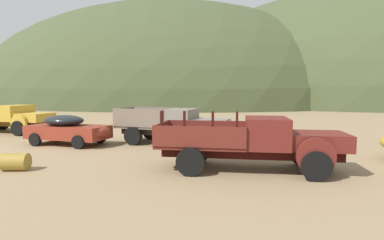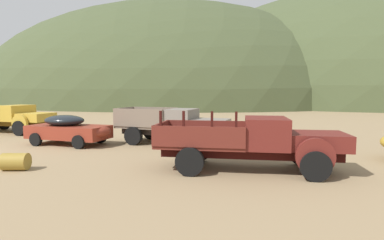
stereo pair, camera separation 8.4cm
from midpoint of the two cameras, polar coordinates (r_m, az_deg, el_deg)
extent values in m
ellipsoid|color=#424C2D|center=(80.85, -5.36, 3.25)|extent=(95.46, 76.59, 47.97)
ellipsoid|color=#424C2D|center=(87.87, 28.57, 2.79)|extent=(106.80, 80.25, 53.93)
cube|color=brown|center=(24.53, -30.64, -0.46)|extent=(6.08, 1.28, 0.36)
cube|color=gold|center=(22.88, -26.99, 0.49)|extent=(1.99, 1.87, 0.55)
cube|color=#B7B2A8|center=(22.26, -25.36, 0.37)|extent=(0.14, 1.23, 0.44)
cylinder|color=gold|center=(22.36, -29.32, -0.62)|extent=(1.21, 0.24, 1.20)
cylinder|color=gold|center=(23.84, -25.60, -0.14)|extent=(1.21, 0.24, 1.20)
cube|color=gold|center=(24.05, -29.82, 1.17)|extent=(1.49, 2.11, 1.05)
cube|color=black|center=(23.58, -28.81, 1.66)|extent=(0.13, 1.74, 0.59)
cube|color=#B5882D|center=(26.43, -31.36, 1.28)|extent=(3.05, 0.24, 0.70)
cylinder|color=black|center=(22.35, -29.39, -1.35)|extent=(0.97, 0.32, 0.96)
cylinder|color=black|center=(23.91, -25.48, -0.80)|extent=(0.97, 0.32, 0.96)
cylinder|color=black|center=(26.71, -31.56, -0.48)|extent=(0.97, 0.32, 0.96)
cube|color=maroon|center=(17.48, -21.85, -2.05)|extent=(4.34, 1.99, 0.68)
ellipsoid|color=black|center=(17.58, -22.56, -0.07)|extent=(2.28, 1.69, 0.57)
ellipsoid|color=maroon|center=(16.31, -16.66, -2.15)|extent=(1.00, 1.49, 0.61)
cylinder|color=black|center=(16.00, -20.24, -3.87)|extent=(0.69, 0.23, 0.68)
cylinder|color=black|center=(17.44, -16.55, -3.03)|extent=(0.69, 0.23, 0.68)
cylinder|color=black|center=(17.75, -26.98, -3.25)|extent=(0.69, 0.23, 0.68)
cylinder|color=black|center=(19.06, -23.12, -2.55)|extent=(0.69, 0.23, 0.68)
cube|color=#3D322D|center=(16.46, -3.47, -2.18)|extent=(5.74, 1.06, 0.36)
cube|color=slate|center=(15.73, 3.63, -0.86)|extent=(1.84, 1.70, 0.55)
cube|color=#B7B2A8|center=(15.53, 6.63, -1.06)|extent=(0.11, 1.14, 0.44)
cylinder|color=slate|center=(14.90, 1.72, -2.57)|extent=(1.20, 0.21, 1.20)
cylinder|color=slate|center=(16.78, 3.73, -1.70)|extent=(1.20, 0.21, 1.20)
cube|color=slate|center=(16.19, -1.71, 0.21)|extent=(1.37, 1.94, 1.05)
cube|color=black|center=(15.97, 0.29, 0.90)|extent=(0.09, 1.62, 0.59)
cube|color=#746354|center=(17.09, -8.32, -1.14)|extent=(2.93, 2.06, 0.12)
cube|color=#746354|center=(16.17, -9.97, 0.38)|extent=(2.89, 0.17, 0.95)
cube|color=#746354|center=(17.93, -6.88, 0.89)|extent=(2.89, 0.17, 0.95)
cube|color=#746354|center=(17.72, -12.32, 0.76)|extent=(0.15, 1.99, 0.95)
cylinder|color=black|center=(14.89, 1.66, -3.66)|extent=(0.97, 0.30, 0.96)
cylinder|color=black|center=(16.86, 3.77, -2.62)|extent=(0.97, 0.30, 0.96)
cylinder|color=black|center=(16.36, -10.73, -2.95)|extent=(0.97, 0.30, 0.96)
cylinder|color=black|center=(18.17, -7.47, -2.09)|extent=(0.97, 0.30, 0.96)
cube|color=black|center=(11.13, 10.74, -5.85)|extent=(6.26, 2.18, 0.36)
cube|color=maroon|center=(11.36, 22.37, -3.60)|extent=(2.26, 2.08, 0.55)
cube|color=#B7B2A8|center=(11.61, 26.76, -3.73)|extent=(0.31, 1.18, 0.44)
cylinder|color=maroon|center=(10.38, 22.20, -6.40)|extent=(1.21, 0.41, 1.20)
cylinder|color=maroon|center=(12.35, 20.04, -4.51)|extent=(1.21, 0.41, 1.20)
cube|color=maroon|center=(11.06, 13.84, -2.29)|extent=(1.80, 2.23, 1.05)
cube|color=black|center=(11.10, 17.18, -1.24)|extent=(0.38, 1.66, 0.59)
cube|color=maroon|center=(11.16, 2.01, -4.48)|extent=(3.48, 2.65, 0.12)
cube|color=maroon|center=(10.09, 1.30, -3.16)|extent=(3.08, 0.72, 0.70)
cube|color=maroon|center=(12.12, 2.61, -1.75)|extent=(3.08, 0.72, 0.70)
cube|color=maroon|center=(11.38, -5.50, -2.23)|extent=(0.51, 2.05, 0.70)
cube|color=black|center=(10.26, -5.63, 0.33)|extent=(0.09, 0.09, 0.50)
cube|color=black|center=(10.09, -1.33, 0.27)|extent=(0.09, 0.09, 0.50)
cube|color=black|center=(9.96, 3.98, 0.20)|extent=(0.09, 0.09, 0.50)
cube|color=black|center=(9.93, 8.48, 0.13)|extent=(0.09, 0.09, 0.50)
cylinder|color=black|center=(10.39, 22.22, -7.97)|extent=(1.00, 0.46, 0.96)
cylinder|color=black|center=(12.45, 19.95, -5.74)|extent=(1.00, 0.46, 0.96)
cylinder|color=black|center=(10.24, -0.20, -7.77)|extent=(1.00, 0.46, 0.96)
cylinder|color=black|center=(12.32, 1.41, -5.54)|extent=(1.00, 0.46, 0.96)
cylinder|color=olive|center=(12.65, -29.89, -6.75)|extent=(1.04, 0.90, 0.62)
ellipsoid|color=#5B8E42|center=(17.68, 11.00, -3.06)|extent=(0.92, 0.83, 0.95)
ellipsoid|color=#5B8E42|center=(18.09, 10.80, -2.51)|extent=(1.27, 1.15, 1.36)
camera|label=1|loc=(0.04, -89.83, 0.02)|focal=28.62mm
camera|label=2|loc=(0.04, 90.17, -0.02)|focal=28.62mm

